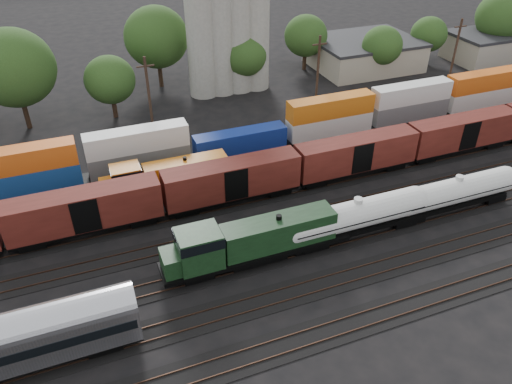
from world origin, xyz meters
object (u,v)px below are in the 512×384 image
object	(u,v)px
tank_car_a	(356,216)
grain_silo	(227,21)
green_locomotive	(247,242)
orange_locomotive	(163,175)

from	to	relation	value
tank_car_a	grain_silo	xyz separation A→B (m)	(0.59, 41.00, 8.65)
green_locomotive	grain_silo	world-z (taller)	grain_silo
tank_car_a	grain_silo	bearing A→B (deg)	89.18
green_locomotive	orange_locomotive	xyz separation A→B (m)	(-4.53, 15.00, -0.45)
green_locomotive	grain_silo	size ratio (longest dim) A/B	0.63
green_locomotive	orange_locomotive	distance (m)	15.67
tank_car_a	grain_silo	size ratio (longest dim) A/B	0.58
tank_car_a	orange_locomotive	bearing A→B (deg)	137.03
green_locomotive	orange_locomotive	world-z (taller)	green_locomotive
orange_locomotive	tank_car_a	bearing A→B (deg)	-42.97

